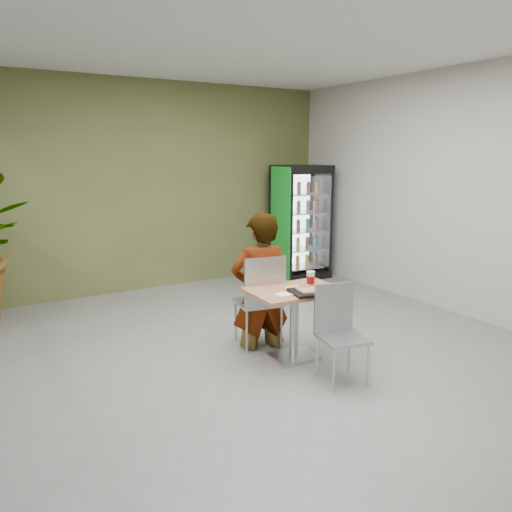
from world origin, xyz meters
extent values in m
plane|color=slate|center=(0.00, 0.00, 0.00)|extent=(7.00, 7.00, 0.00)
cube|color=#AD6C4A|center=(0.25, 0.03, 0.73)|extent=(0.96, 0.69, 0.04)
cylinder|color=#A7A9AB|center=(0.25, 0.03, 0.36)|extent=(0.09, 0.09, 0.71)
cube|color=#A7A9AB|center=(0.25, 0.03, 0.02)|extent=(0.48, 0.39, 0.04)
cube|color=#A7A9AB|center=(0.13, 0.56, 0.49)|extent=(0.54, 0.54, 0.03)
cube|color=#A7A9AB|center=(0.08, 0.34, 0.77)|extent=(0.46, 0.12, 0.55)
cylinder|color=#A7A9AB|center=(0.36, 0.71, 0.25)|extent=(0.03, 0.03, 0.49)
cylinder|color=#A7A9AB|center=(-0.03, 0.79, 0.25)|extent=(0.03, 0.03, 0.49)
cylinder|color=#A7A9AB|center=(0.28, 0.33, 0.25)|extent=(0.03, 0.03, 0.49)
cylinder|color=#A7A9AB|center=(-0.11, 0.40, 0.25)|extent=(0.03, 0.03, 0.49)
cube|color=#A7A9AB|center=(0.31, -0.65, 0.43)|extent=(0.48, 0.48, 0.03)
cube|color=#A7A9AB|center=(0.35, -0.46, 0.67)|extent=(0.40, 0.11, 0.48)
cylinder|color=#A7A9AB|center=(0.10, -0.78, 0.22)|extent=(0.02, 0.02, 0.43)
cylinder|color=#A7A9AB|center=(0.44, -0.85, 0.22)|extent=(0.02, 0.02, 0.43)
cylinder|color=#A7A9AB|center=(0.18, -0.44, 0.22)|extent=(0.02, 0.02, 0.43)
cylinder|color=#A7A9AB|center=(0.51, -0.52, 0.22)|extent=(0.02, 0.02, 0.43)
imported|color=black|center=(0.13, 0.51, 0.60)|extent=(0.73, 0.55, 1.80)
cylinder|color=white|center=(0.25, 0.03, 0.76)|extent=(0.20, 0.20, 0.01)
cylinder|color=white|center=(0.46, 0.05, 0.82)|extent=(0.08, 0.08, 0.14)
cylinder|color=#B80D0B|center=(0.46, 0.05, 0.82)|extent=(0.08, 0.08, 0.08)
cylinder|color=white|center=(0.46, 0.05, 0.90)|extent=(0.09, 0.09, 0.01)
cube|color=white|center=(0.01, -0.11, 0.76)|extent=(0.17, 0.17, 0.02)
cube|color=black|center=(0.33, -0.18, 0.76)|extent=(0.51, 0.42, 0.03)
cube|color=black|center=(2.41, 2.88, 0.96)|extent=(0.92, 0.74, 1.91)
cube|color=green|center=(1.97, 2.88, 0.96)|extent=(0.07, 0.65, 1.87)
cube|color=silver|center=(2.41, 2.55, 0.98)|extent=(0.69, 0.07, 1.53)
camera|label=1|loc=(-2.62, -3.96, 2.10)|focal=35.00mm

